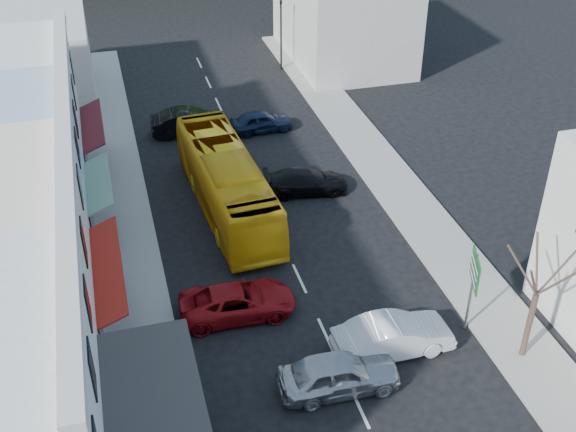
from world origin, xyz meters
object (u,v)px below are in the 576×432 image
Objects in this scene: car_red at (238,301)px; car_white at (393,338)px; street_tree at (536,295)px; pedestrian_left at (140,346)px; direction_sign at (471,293)px; car_silver at (339,375)px; traffic_signal at (281,34)px; bus at (227,184)px.

car_white is at bearing -123.49° from car_red.
car_white is 5.79m from street_tree.
direction_sign is (13.37, -1.46, 0.95)m from pedestrian_left.
traffic_signal reaches higher than car_silver.
car_red is 1.18× the size of direction_sign.
car_red is at bearing 86.09° from traffic_signal.
direction_sign is at bearing -79.78° from pedestrian_left.
pedestrian_left is 13.49m from direction_sign.
bus is 11.82m from pedestrian_left.
car_silver is at bearing 93.74° from traffic_signal.
direction_sign is (6.26, 1.78, 1.25)m from car_silver.
bus is at bearing 18.25° from car_white.
car_red is at bearing 53.73° from car_white.
direction_sign is (9.04, -3.48, 1.25)m from car_red.
traffic_signal is at bearing -8.53° from pedestrian_left.
car_red is 0.71× the size of street_tree.
pedestrian_left is (-9.87, 1.90, 0.30)m from car_white.
traffic_signal is at bearing 63.15° from bus.
traffic_signal is at bearing 109.29° from direction_sign.
traffic_signal is (13.37, 28.67, 1.79)m from pedestrian_left.
street_tree reaches higher than car_silver.
car_white is (2.76, 1.34, 0.00)m from car_silver.
pedestrian_left is 0.30× the size of traffic_signal.
bus is 2.64× the size of car_white.
car_red is (-1.24, -8.40, -0.85)m from bus.
car_silver is 3.07m from car_white.
traffic_signal is at bearing -7.56° from car_white.
traffic_signal reaches higher than car_white.
direction_sign is at bearing 104.83° from traffic_signal.
traffic_signal is (3.50, 30.58, 2.09)m from car_white.
pedestrian_left is (-4.33, -2.01, 0.30)m from car_red.
car_red is at bearing 178.26° from direction_sign.
bus is 13.08m from car_white.
car_silver is at bearing 114.88° from car_white.
bus is 16.86m from street_tree.
direction_sign is (3.50, 0.44, 1.25)m from car_white.
direction_sign is 0.61× the size of street_tree.
street_tree reaches higher than car_white.
traffic_signal reaches higher than car_red.
car_white is 2.59× the size of pedestrian_left.
street_tree reaches higher than traffic_signal.
car_silver is 6.63m from direction_sign.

